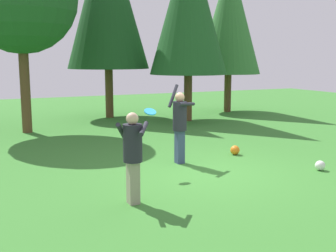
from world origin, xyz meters
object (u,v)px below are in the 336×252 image
(ball_orange, at_px, (235,150))
(tree_far_right, at_px, (229,17))
(ball_white, at_px, (320,166))
(frisbee, at_px, (150,112))
(tree_right, at_px, (189,4))
(person_catcher, at_px, (133,150))
(person_thrower, at_px, (180,121))

(ball_orange, xyz_separation_m, tree_far_right, (4.79, 7.83, 4.34))
(tree_far_right, bearing_deg, ball_white, -111.33)
(frisbee, bearing_deg, tree_right, 56.58)
(person_catcher, xyz_separation_m, ball_white, (4.68, 0.27, -0.85))
(frisbee, distance_m, tree_far_right, 11.80)
(person_thrower, relative_size, frisbee, 6.90)
(person_thrower, relative_size, tree_right, 0.26)
(person_thrower, xyz_separation_m, ball_white, (2.65, -1.98, -0.93))
(frisbee, bearing_deg, person_thrower, 28.21)
(person_thrower, bearing_deg, person_catcher, 19.65)
(tree_right, height_order, tree_far_right, tree_right)
(ball_white, bearing_deg, person_catcher, -176.66)
(person_catcher, relative_size, ball_orange, 6.57)
(tree_right, relative_size, tree_far_right, 1.05)
(person_catcher, relative_size, tree_far_right, 0.23)
(person_catcher, xyz_separation_m, tree_far_right, (8.58, 10.26, 3.49))
(ball_orange, bearing_deg, ball_white, -67.46)
(tree_far_right, bearing_deg, ball_orange, -121.49)
(person_thrower, bearing_deg, tree_far_right, -157.48)
(ball_white, xyz_separation_m, tree_far_right, (3.90, 9.99, 4.35))
(ball_orange, distance_m, tree_right, 7.77)
(person_catcher, relative_size, ball_white, 7.14)
(ball_white, height_order, ball_orange, ball_orange)
(tree_right, bearing_deg, tree_far_right, 29.96)
(person_catcher, xyz_separation_m, ball_orange, (3.79, 2.43, -0.84))
(ball_white, distance_m, tree_right, 9.43)
(person_catcher, height_order, ball_white, person_catcher)
(person_catcher, xyz_separation_m, frisbee, (1.04, 1.72, 0.43))
(person_catcher, xyz_separation_m, tree_right, (5.51, 8.49, 3.71))
(frisbee, xyz_separation_m, ball_white, (3.64, -1.44, -1.28))
(person_thrower, distance_m, ball_white, 3.43)
(ball_white, height_order, tree_right, tree_right)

